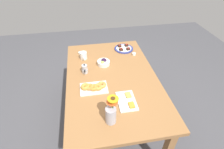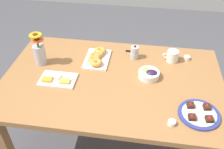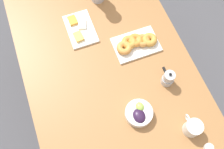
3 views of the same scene
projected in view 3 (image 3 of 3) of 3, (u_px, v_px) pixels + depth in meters
ground_plane at (112, 110)px, 2.16m from camera, size 6.00×6.00×0.00m
dining_table at (112, 82)px, 1.56m from camera, size 1.60×1.00×0.74m
coffee_mug at (193, 128)px, 1.32m from camera, size 0.12×0.09×0.09m
grape_bowl at (139, 113)px, 1.36m from camera, size 0.15×0.15×0.07m
cheese_platter at (80, 29)px, 1.60m from camera, size 0.26×0.17×0.03m
croissant_platter at (136, 43)px, 1.54m from camera, size 0.19×0.28×0.05m
jam_cup_berry at (209, 148)px, 1.31m from camera, size 0.05×0.05×0.03m
moka_pot at (168, 78)px, 1.42m from camera, size 0.11×0.07×0.12m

